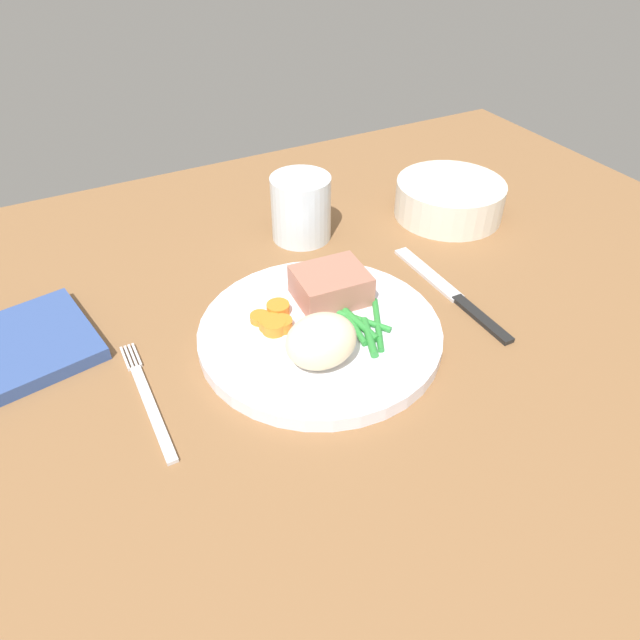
% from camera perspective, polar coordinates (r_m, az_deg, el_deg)
% --- Properties ---
extents(dining_table, '(1.20, 0.90, 0.02)m').
position_cam_1_polar(dining_table, '(0.64, 0.48, -0.80)').
color(dining_table, brown).
rests_on(dining_table, ground).
extents(dinner_plate, '(0.25, 0.25, 0.02)m').
position_cam_1_polar(dinner_plate, '(0.61, -0.00, -1.32)').
color(dinner_plate, white).
rests_on(dinner_plate, dining_table).
extents(meat_portion, '(0.08, 0.07, 0.03)m').
position_cam_1_polar(meat_portion, '(0.63, 1.07, 3.44)').
color(meat_portion, '#A86B56').
rests_on(meat_portion, dinner_plate).
extents(mashed_potatoes, '(0.07, 0.06, 0.05)m').
position_cam_1_polar(mashed_potatoes, '(0.54, 0.11, -2.09)').
color(mashed_potatoes, beige).
rests_on(mashed_potatoes, dinner_plate).
extents(carrot_slices, '(0.05, 0.05, 0.01)m').
position_cam_1_polar(carrot_slices, '(0.60, -4.56, 0.01)').
color(carrot_slices, orange).
rests_on(carrot_slices, dinner_plate).
extents(green_beans, '(0.06, 0.09, 0.01)m').
position_cam_1_polar(green_beans, '(0.60, 4.42, -0.60)').
color(green_beans, '#2D8C38').
rests_on(green_beans, dinner_plate).
extents(fork, '(0.01, 0.17, 0.00)m').
position_cam_1_polar(fork, '(0.57, -16.67, -7.48)').
color(fork, silver).
rests_on(fork, dining_table).
extents(knife, '(0.02, 0.21, 0.01)m').
position_cam_1_polar(knife, '(0.69, 12.92, 2.52)').
color(knife, black).
rests_on(knife, dining_table).
extents(water_glass, '(0.08, 0.08, 0.08)m').
position_cam_1_polar(water_glass, '(0.76, -1.88, 10.66)').
color(water_glass, silver).
rests_on(water_glass, dining_table).
extents(salad_bowl, '(0.15, 0.15, 0.05)m').
position_cam_1_polar(salad_bowl, '(0.84, 12.68, 11.78)').
color(salad_bowl, silver).
rests_on(salad_bowl, dining_table).
extents(napkin, '(0.16, 0.15, 0.01)m').
position_cam_1_polar(napkin, '(0.66, -27.45, -2.40)').
color(napkin, '#334C8C').
rests_on(napkin, dining_table).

